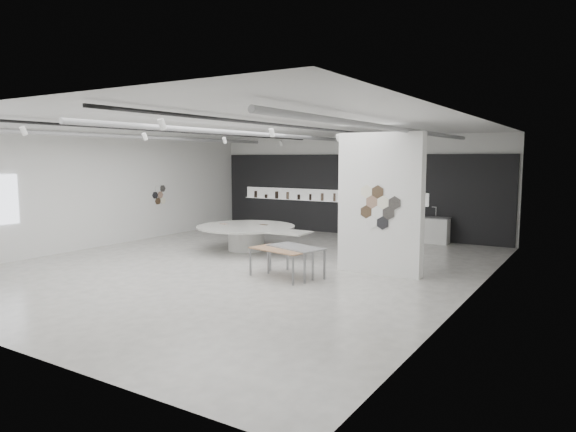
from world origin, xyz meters
The scene contains 7 objects.
room centered at (-0.09, 0.00, 2.07)m, with size 12.02×14.02×3.82m.
back_wall_display centered at (-0.08, 6.93, 1.54)m, with size 11.80×0.27×3.10m.
partition_column centered at (3.50, 1.00, 1.80)m, with size 2.20×0.38×3.60m.
display_island centered at (-1.36, 1.89, 0.52)m, with size 4.10×3.25×0.81m.
sample_table_wood centered at (1.62, -0.74, 0.68)m, with size 1.68×1.08×0.73m.
sample_table_stone centered at (1.84, -0.41, 0.69)m, with size 1.63×1.15×0.76m.
kitchen_counter centered at (3.04, 6.50, 0.46)m, with size 1.62×0.68×1.26m.
Camera 1 is at (8.36, -11.24, 2.96)m, focal length 32.00 mm.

